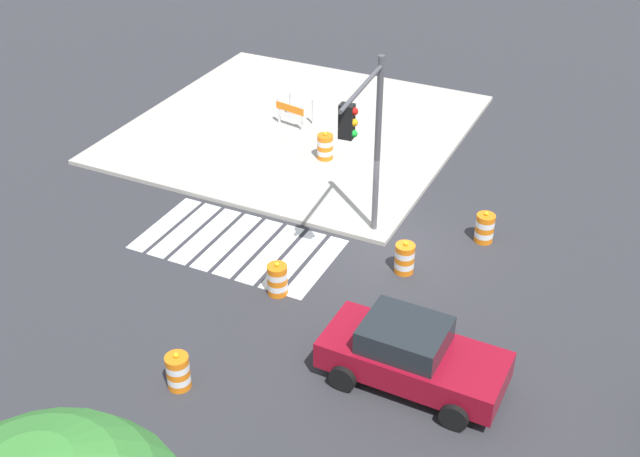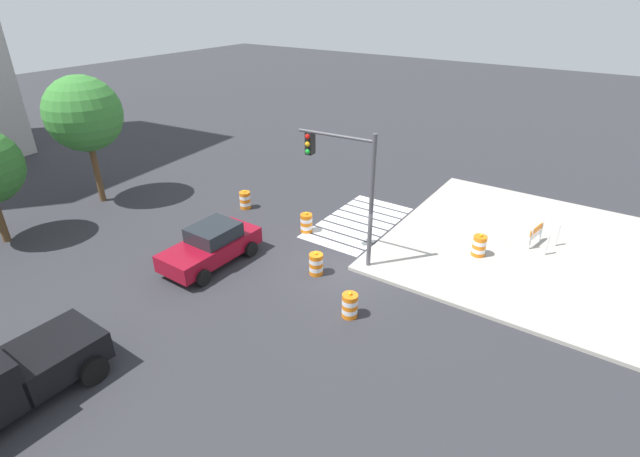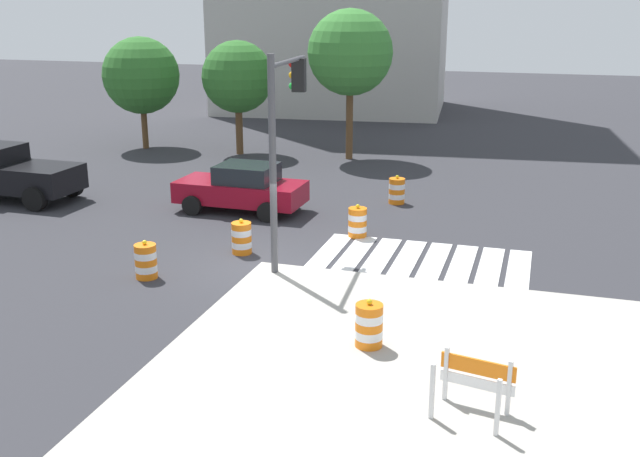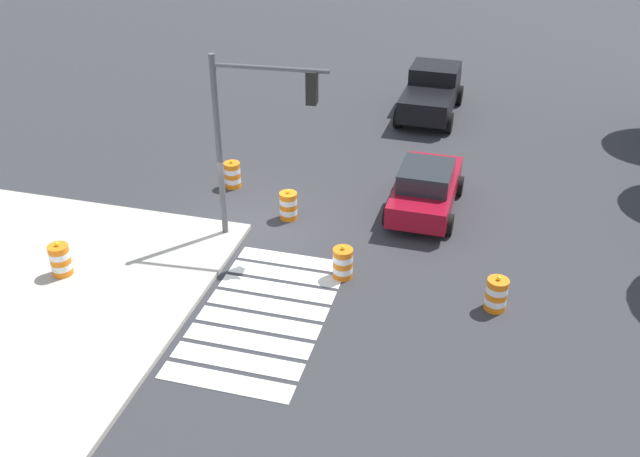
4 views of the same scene
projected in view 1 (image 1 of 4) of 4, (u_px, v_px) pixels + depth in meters
The scene contains 11 objects.
ground_plane at pixel (385, 247), 23.52m from camera, with size 120.00×120.00×0.00m, color #2D2D33.
sidewalk_corner at pixel (297, 128), 30.21m from camera, with size 12.00×12.00×0.15m, color #ADA89E.
crosswalk_stripes at pixel (238, 244), 23.61m from camera, with size 5.85×3.20×0.02m.
sports_car at pixel (411, 355), 18.32m from camera, with size 4.33×2.20×1.63m.
traffic_barrel_near_corner at pixel (178, 372), 18.36m from camera, with size 0.56×0.56×1.02m.
traffic_barrel_crosswalk_end at pixel (277, 280), 21.38m from camera, with size 0.56×0.56×1.02m.
traffic_barrel_median_near at pixel (405, 258), 22.23m from camera, with size 0.56×0.56×1.02m.
traffic_barrel_median_far at pixel (485, 228), 23.56m from camera, with size 0.56×0.56×1.02m.
traffic_barrel_on_sidewalk at pixel (325, 147), 27.72m from camera, with size 0.56×0.56×1.02m.
construction_barricade at pixel (293, 111), 29.94m from camera, with size 1.36×1.00×1.00m.
traffic_light_pole at pixel (366, 132), 21.18m from camera, with size 0.58×3.29×5.50m.
Camera 1 is at (-6.70, 18.39, 13.20)m, focal length 44.35 mm.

